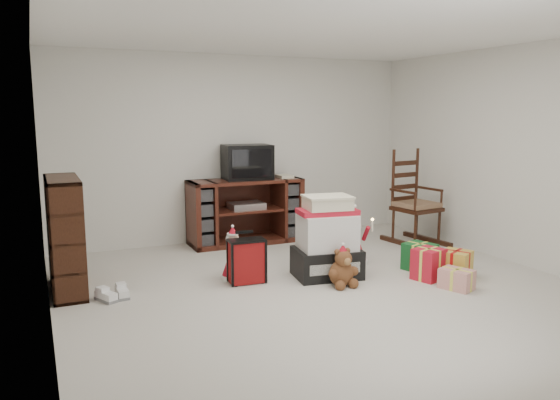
# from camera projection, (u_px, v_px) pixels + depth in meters

# --- Properties ---
(room) EXTENTS (5.01, 5.01, 2.51)m
(room) POSITION_uv_depth(u_px,v_px,m) (328.00, 165.00, 5.19)
(room) COLOR beige
(room) RESTS_ON ground
(tv_stand) EXTENTS (1.50, 0.54, 0.86)m
(tv_stand) POSITION_uv_depth(u_px,v_px,m) (246.00, 211.00, 7.29)
(tv_stand) COLOR #481B14
(tv_stand) RESTS_ON floor
(bookshelf) EXTENTS (0.31, 0.92, 1.12)m
(bookshelf) POSITION_uv_depth(u_px,v_px,m) (65.00, 237.00, 5.29)
(bookshelf) COLOR #371A0F
(bookshelf) RESTS_ON floor
(rocking_chair) EXTENTS (0.63, 0.92, 1.30)m
(rocking_chair) POSITION_uv_depth(u_px,v_px,m) (413.00, 210.00, 7.30)
(rocking_chair) COLOR #371A0F
(rocking_chair) RESTS_ON floor
(gift_pile) EXTENTS (0.75, 0.59, 0.86)m
(gift_pile) POSITION_uv_depth(u_px,v_px,m) (327.00, 242.00, 5.79)
(gift_pile) COLOR black
(gift_pile) RESTS_ON floor
(red_suitcase) EXTENTS (0.37, 0.21, 0.54)m
(red_suitcase) POSITION_uv_depth(u_px,v_px,m) (247.00, 261.00, 5.59)
(red_suitcase) COLOR maroon
(red_suitcase) RESTS_ON floor
(stocking) EXTENTS (0.28, 0.14, 0.59)m
(stocking) POSITION_uv_depth(u_px,v_px,m) (341.00, 251.00, 5.74)
(stocking) COLOR #0C6E0E
(stocking) RESTS_ON floor
(teddy_bear) EXTENTS (0.26, 0.23, 0.38)m
(teddy_bear) POSITION_uv_depth(u_px,v_px,m) (342.00, 270.00, 5.50)
(teddy_bear) COLOR brown
(teddy_bear) RESTS_ON floor
(santa_figurine) EXTENTS (0.33, 0.31, 0.68)m
(santa_figurine) POSITION_uv_depth(u_px,v_px,m) (354.00, 242.00, 6.31)
(santa_figurine) COLOR #A91222
(santa_figurine) RESTS_ON floor
(mrs_claus_figurine) EXTENTS (0.27, 0.26, 0.56)m
(mrs_claus_figurine) POSITION_uv_depth(u_px,v_px,m) (233.00, 258.00, 5.76)
(mrs_claus_figurine) COLOR #A91222
(mrs_claus_figurine) RESTS_ON floor
(sneaker_pair) EXTENTS (0.32, 0.27, 0.09)m
(sneaker_pair) POSITION_uv_depth(u_px,v_px,m) (114.00, 295.00, 5.14)
(sneaker_pair) COLOR white
(sneaker_pair) RESTS_ON floor
(gift_cluster) EXTENTS (0.80, 0.91, 0.27)m
(gift_cluster) POSITION_uv_depth(u_px,v_px,m) (440.00, 265.00, 5.81)
(gift_cluster) COLOR red
(gift_cluster) RESTS_ON floor
(crt_television) EXTENTS (0.66, 0.50, 0.46)m
(crt_television) POSITION_uv_depth(u_px,v_px,m) (247.00, 162.00, 7.22)
(crt_television) COLOR black
(crt_television) RESTS_ON tv_stand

